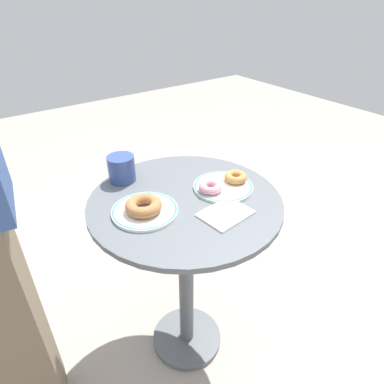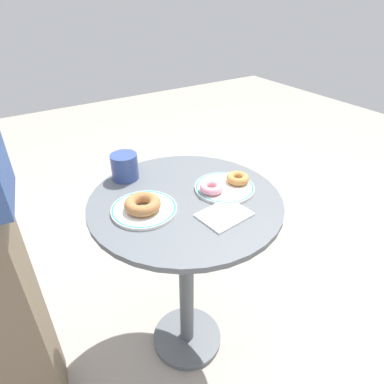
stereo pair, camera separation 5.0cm
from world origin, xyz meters
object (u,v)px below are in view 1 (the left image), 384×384
object	(u,v)px
cafe_table	(186,249)
coffee_mug	(122,168)
paper_napkin	(226,214)
plate_right	(223,186)
donut_old_fashioned	(236,177)
plate_left	(145,211)
donut_cinnamon	(143,206)
donut_pink_frosted	(211,187)

from	to	relation	value
cafe_table	coffee_mug	size ratio (longest dim) A/B	6.55
paper_napkin	plate_right	bearing A→B (deg)	52.32
plate_right	paper_napkin	world-z (taller)	plate_right
donut_old_fashioned	coffee_mug	bearing A→B (deg)	140.06
cafe_table	plate_left	xyz separation A→B (m)	(-0.14, 0.01, 0.22)
donut_cinnamon	plate_right	bearing A→B (deg)	-5.47
plate_left	cafe_table	bearing A→B (deg)	-4.04
donut_old_fashioned	donut_pink_frosted	size ratio (longest dim) A/B	1.00
donut_old_fashioned	cafe_table	bearing A→B (deg)	173.53
donut_cinnamon	coffee_mug	world-z (taller)	coffee_mug
plate_left	donut_old_fashioned	size ratio (longest dim) A/B	2.56
plate_left	donut_old_fashioned	xyz separation A→B (m)	(0.33, -0.03, 0.02)
plate_right	donut_cinnamon	world-z (taller)	donut_cinnamon
cafe_table	donut_old_fashioned	xyz separation A→B (m)	(0.19, -0.02, 0.24)
plate_left	coffee_mug	distance (m)	0.22
cafe_table	donut_cinnamon	bearing A→B (deg)	177.82
paper_napkin	coffee_mug	size ratio (longest dim) A/B	1.30
plate_right	cafe_table	bearing A→B (deg)	171.15
coffee_mug	donut_pink_frosted	bearing A→B (deg)	-52.87
plate_left	paper_napkin	size ratio (longest dim) A/B	1.36
donut_pink_frosted	coffee_mug	world-z (taller)	coffee_mug
donut_cinnamon	donut_old_fashioned	distance (m)	0.34
cafe_table	paper_napkin	xyz separation A→B (m)	(0.05, -0.14, 0.21)
donut_old_fashioned	donut_pink_frosted	xyz separation A→B (m)	(-0.11, -0.00, 0.00)
donut_pink_frosted	coffee_mug	distance (m)	0.31
donut_old_fashioned	plate_right	bearing A→B (deg)	179.73
plate_left	plate_right	xyz separation A→B (m)	(0.28, -0.03, -0.00)
plate_right	donut_cinnamon	bearing A→B (deg)	174.53
donut_pink_frosted	cafe_table	bearing A→B (deg)	165.38
plate_left	donut_pink_frosted	distance (m)	0.23
donut_cinnamon	donut_pink_frosted	world-z (taller)	donut_cinnamon
coffee_mug	donut_old_fashioned	bearing A→B (deg)	-39.94
paper_napkin	coffee_mug	world-z (taller)	coffee_mug
paper_napkin	cafe_table	bearing A→B (deg)	108.98
cafe_table	plate_left	size ratio (longest dim) A/B	3.70
cafe_table	paper_napkin	distance (m)	0.26
donut_cinnamon	donut_pink_frosted	bearing A→B (deg)	-6.88
paper_napkin	coffee_mug	distance (m)	0.40
coffee_mug	cafe_table	bearing A→B (deg)	-65.45
donut_cinnamon	plate_left	bearing A→B (deg)	41.44
plate_left	donut_pink_frosted	xyz separation A→B (m)	(0.22, -0.03, 0.02)
cafe_table	donut_pink_frosted	xyz separation A→B (m)	(0.08, -0.02, 0.24)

